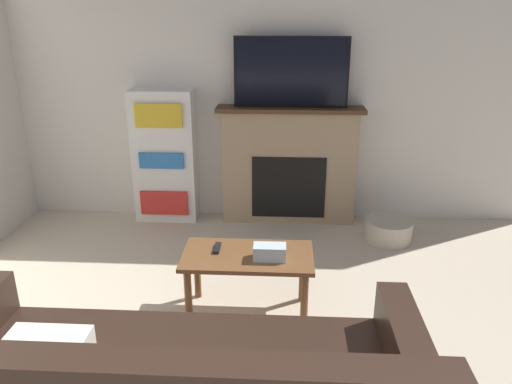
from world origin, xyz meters
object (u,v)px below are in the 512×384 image
(storage_basket, at_px, (388,230))
(tv, at_px, (291,72))
(fireplace, at_px, (289,165))
(bookshelf, at_px, (165,157))
(coffee_table, at_px, (248,264))

(storage_basket, bearing_deg, tv, 156.21)
(fireplace, distance_m, bookshelf, 1.24)
(tv, bearing_deg, coffee_table, -99.97)
(fireplace, xyz_separation_m, storage_basket, (0.94, -0.43, -0.49))
(coffee_table, height_order, storage_basket, coffee_table)
(fireplace, xyz_separation_m, coffee_table, (-0.29, -1.67, -0.20))
(coffee_table, height_order, bookshelf, bookshelf)
(tv, xyz_separation_m, coffee_table, (-0.29, -1.65, -1.10))
(tv, relative_size, bookshelf, 0.80)
(coffee_table, relative_size, storage_basket, 2.09)
(coffee_table, xyz_separation_m, storage_basket, (1.23, 1.24, -0.29))
(tv, relative_size, storage_basket, 2.47)
(storage_basket, bearing_deg, bookshelf, 169.32)
(fireplace, distance_m, tv, 0.90)
(fireplace, xyz_separation_m, tv, (0.00, -0.02, 0.90))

